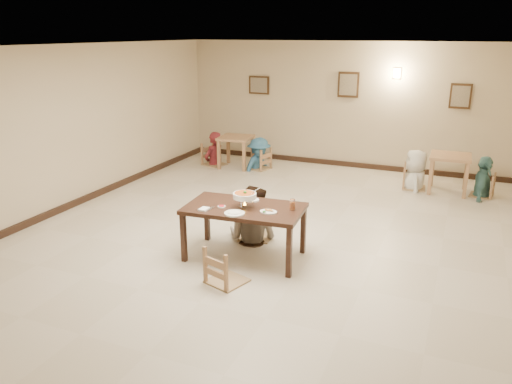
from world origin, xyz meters
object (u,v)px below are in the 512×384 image
at_px(main_diner, 252,186).
at_px(bg_diner_c, 417,150).
at_px(bg_chair_ll, 214,145).
at_px(bg_diner_a, 213,132).
at_px(bg_chair_lr, 259,149).
at_px(curry_warmer, 245,196).
at_px(bg_table_left, 236,142).
at_px(drink_glass, 292,205).
at_px(bg_table_right, 450,162).
at_px(main_table, 244,212).
at_px(bg_chair_rl, 416,166).
at_px(chair_far, 256,207).
at_px(bg_chair_rr, 484,175).
at_px(chair_near, 226,248).
at_px(bg_diner_b, 259,138).
at_px(bg_diner_d, 487,156).

xyz_separation_m(main_diner, bg_diner_c, (2.10, 3.87, -0.06)).
relative_size(bg_chair_ll, bg_diner_a, 0.62).
bearing_deg(bg_diner_a, bg_chair_lr, 112.85).
bearing_deg(curry_warmer, bg_diner_c, 67.05).
xyz_separation_m(bg_table_left, bg_diner_a, (-0.59, -0.04, 0.21)).
relative_size(drink_glass, bg_diner_a, 0.09).
bearing_deg(drink_glass, bg_table_right, 66.35).
relative_size(main_table, bg_chair_rl, 1.76).
distance_m(bg_table_left, bg_diner_c, 4.27).
height_order(chair_far, curry_warmer, curry_warmer).
bearing_deg(bg_chair_rr, bg_table_left, -82.93).
xyz_separation_m(bg_table_left, bg_table_right, (4.92, -0.10, 0.03)).
distance_m(chair_near, main_diner, 1.54).
bearing_deg(bg_chair_rr, bg_diner_c, -81.96).
bearing_deg(bg_table_right, chair_near, -115.10).
xyz_separation_m(main_diner, bg_chair_ll, (-2.75, 3.95, -0.38)).
relative_size(chair_far, chair_near, 1.07).
height_order(chair_far, main_diner, main_diner).
bearing_deg(bg_chair_lr, chair_near, 33.94).
height_order(curry_warmer, bg_diner_b, bg_diner_b).
height_order(bg_table_left, bg_chair_rl, bg_chair_rl).
xyz_separation_m(bg_chair_lr, bg_diner_d, (4.99, -0.18, 0.34)).
height_order(curry_warmer, drink_glass, curry_warmer).
bearing_deg(bg_chair_rr, curry_warmer, -27.30).
distance_m(bg_chair_ll, bg_chair_lr, 1.18).
bearing_deg(chair_far, bg_diner_d, 37.57).
bearing_deg(main_diner, curry_warmer, 111.62).
distance_m(drink_glass, bg_chair_rr, 5.09).
bearing_deg(bg_diner_a, chair_near, 47.38).
relative_size(bg_diner_b, bg_diner_c, 0.92).
xyz_separation_m(bg_chair_rl, bg_diner_b, (-3.67, 0.17, 0.27)).
distance_m(main_diner, bg_chair_lr, 4.36).
bearing_deg(curry_warmer, bg_chair_rl, 67.05).
bearing_deg(bg_diner_d, bg_diner_c, 94.43).
xyz_separation_m(chair_far, curry_warmer, (0.16, -0.78, 0.45)).
relative_size(main_table, bg_chair_ll, 1.69).
bearing_deg(drink_glass, bg_diner_a, 128.88).
relative_size(curry_warmer, bg_chair_rr, 0.41).
bearing_deg(bg_diner_c, drink_glass, -29.39).
relative_size(main_diner, bg_chair_rl, 1.81).
bearing_deg(chair_near, bg_diner_c, -91.21).
bearing_deg(chair_far, chair_near, -91.39).
bearing_deg(chair_near, curry_warmer, -65.96).
xyz_separation_m(drink_glass, bg_chair_ll, (-3.59, 4.45, -0.35)).
bearing_deg(bg_table_left, chair_far, -60.73).
relative_size(chair_far, bg_chair_rl, 1.05).
height_order(chair_near, bg_diner_d, bg_diner_d).
relative_size(bg_table_left, bg_diner_d, 0.50).
xyz_separation_m(main_table, chair_near, (0.10, -0.81, -0.22)).
bearing_deg(bg_diner_c, bg_table_right, 77.96).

